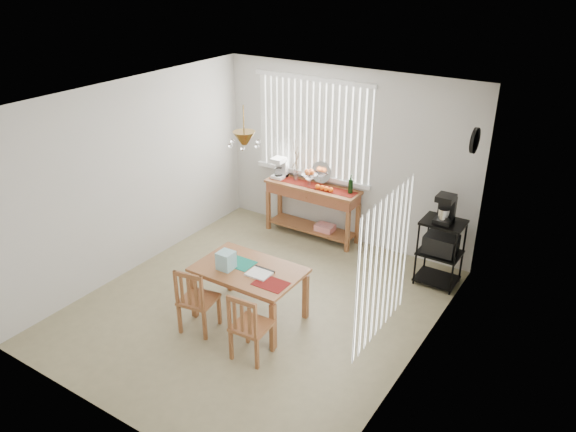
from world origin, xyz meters
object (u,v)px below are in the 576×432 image
Objects in this scene: dining_table at (249,274)px; chair_right at (250,327)px; cart_items at (446,209)px; chair_left at (197,300)px; sideboard at (313,199)px; wire_cart at (441,246)px.

chair_right is at bearing -53.38° from dining_table.
chair_right is (0.45, -0.61, -0.19)m from dining_table.
dining_table is (-1.63, -1.98, -0.49)m from cart_items.
cart_items is 0.45× the size of chair_left.
dining_table is (0.46, -2.25, -0.04)m from sideboard.
wire_cart reaches higher than dining_table.
chair_right is (-1.18, -2.59, -0.68)m from cart_items.
chair_right is (0.80, -0.07, -0.01)m from chair_left.
wire_cart is 0.54m from cart_items.
chair_left reaches higher than dining_table.
sideboard is at bearing 101.59° from dining_table.
chair_left is (-1.98, -2.52, -0.14)m from wire_cart.
dining_table is 1.52× the size of chair_right.
wire_cart is 2.84m from chair_right.
sideboard is 3.01m from chair_right.
chair_right is at bearing -4.71° from chair_left.
cart_items is at bearing -7.29° from sideboard.
chair_right reaches higher than dining_table.
cart_items is at bearing 90.00° from wire_cart.
wire_cart is at bearing -90.00° from cart_items.
dining_table is at bearing 57.31° from chair_left.
sideboard is at bearing 107.72° from chair_right.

